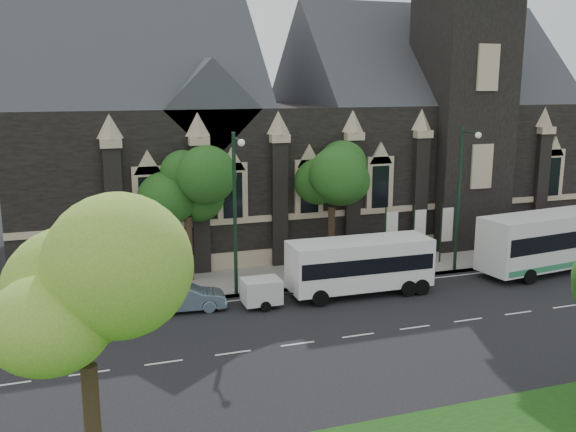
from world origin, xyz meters
name	(u,v)px	position (x,y,z in m)	size (l,w,h in m)	color
ground	(358,335)	(0.00, 0.00, 0.00)	(160.00, 160.00, 0.00)	black
sidewalk	(291,276)	(0.00, 9.50, 0.07)	(80.00, 5.00, 0.15)	#9B978D
museum	(316,129)	(5.12, 18.78, 8.17)	(40.00, 17.70, 29.90)	black
tree_park_near	(92,288)	(-11.77, -8.77, 6.42)	(4.42, 4.42, 8.56)	black
tree_walk_right	(334,177)	(3.21, 10.71, 5.82)	(4.08, 4.08, 7.80)	black
tree_walk_left	(190,186)	(-5.80, 10.70, 5.73)	(3.91, 3.91, 7.64)	black
street_lamp_near	(461,191)	(10.00, 7.09, 5.11)	(0.36, 1.88, 9.00)	black
street_lamp_mid	(236,206)	(-4.00, 7.09, 5.11)	(0.36, 1.88, 9.00)	black
banner_flag_left	(389,233)	(6.29, 9.00, 2.38)	(0.90, 0.10, 4.00)	black
banner_flag_center	(418,230)	(8.29, 9.00, 2.38)	(0.90, 0.10, 4.00)	black
banner_flag_right	(445,228)	(10.29, 9.00, 2.38)	(0.90, 0.10, 4.00)	black
tour_coach	(567,238)	(16.98, 5.57, 2.01)	(12.91, 4.20, 3.70)	silver
shuttle_bus	(360,263)	(2.60, 5.39, 1.78)	(8.03, 2.91, 3.08)	white
box_trailer	(261,291)	(-3.19, 5.11, 0.86)	(2.85, 1.67, 1.52)	silver
sedan	(184,297)	(-7.12, 5.90, 0.71)	(1.50, 4.30, 1.42)	slate
car_far_red	(42,313)	(-13.97, 6.16, 0.63)	(1.48, 3.67, 1.25)	maroon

